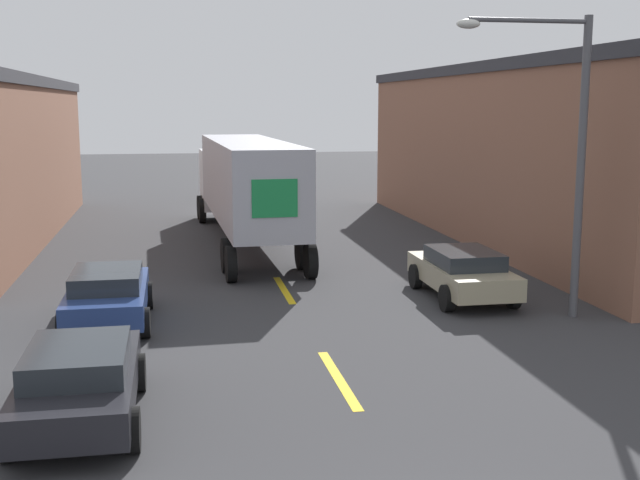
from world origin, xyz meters
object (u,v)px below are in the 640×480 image
Objects in this scene: parked_car_left_near at (79,380)px; street_lamp at (564,141)px; semi_truck at (244,180)px; parked_car_left_far at (108,294)px; parked_car_right_mid at (462,272)px.

street_lamp is (10.74, 4.76, 3.58)m from parked_car_left_near.
parked_car_left_near is (-4.19, -16.82, -1.64)m from semi_truck.
parked_car_left_near is 1.00× the size of parked_car_left_far.
parked_car_right_mid is 4.53m from street_lamp.
parked_car_left_near is at bearing -90.00° from parked_car_left_far.
semi_truck is 3.60× the size of parked_car_right_mid.
semi_truck is 11.65m from parked_car_left_far.
semi_truck is 3.60× the size of parked_car_left_far.
semi_truck reaches higher than parked_car_left_far.
parked_car_right_mid is 11.57m from parked_car_left_near.
parked_car_left_far is 0.59× the size of street_lamp.
semi_truck is 2.14× the size of street_lamp.
parked_car_left_near is at bearing -142.47° from parked_car_right_mid.
parked_car_right_mid is 0.59× the size of street_lamp.
parked_car_left_near is 6.08m from parked_car_left_far.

